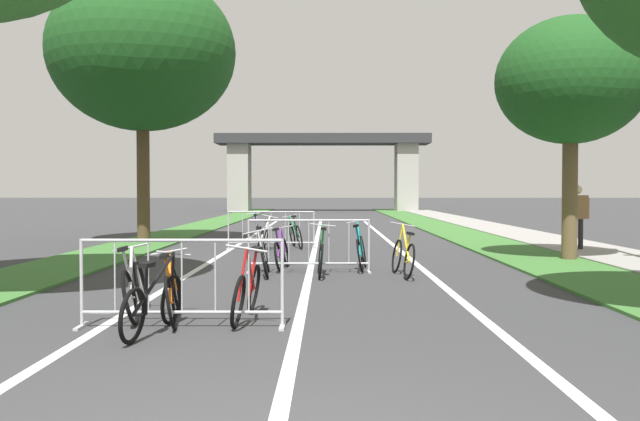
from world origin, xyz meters
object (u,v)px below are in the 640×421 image
object	(u,v)px
tree_left_oak_mid	(142,52)
bicycle_teal_4	(361,251)
bicycle_silver_0	(264,257)
bicycle_green_11	(321,256)
crowd_barrier_second	(309,246)
bicycle_green_1	(295,235)
bicycle_yellow_7	(403,256)
bicycle_white_8	(264,237)
crowd_barrier_third	(271,230)
bicycle_red_2	(247,291)
crowd_barrier_nearest	(182,283)
pedestrian_waiting	(577,211)
bicycle_blue_6	(259,235)
bicycle_silver_10	(135,289)
tree_right_pine_far	(571,82)
bicycle_orange_9	(173,293)
bicycle_black_5	(154,304)
bicycle_purple_3	(282,253)

from	to	relation	value
tree_left_oak_mid	bicycle_teal_4	xyz separation A→B (m)	(6.35, -7.16, -5.46)
bicycle_silver_0	bicycle_green_11	distance (m)	1.08
crowd_barrier_second	bicycle_teal_4	bearing A→B (deg)	22.95
bicycle_green_1	bicycle_teal_4	xyz separation A→B (m)	(1.59, -5.36, 0.01)
bicycle_yellow_7	bicycle_white_8	bearing A→B (deg)	113.38
crowd_barrier_third	bicycle_red_2	xyz separation A→B (m)	(0.55, -10.38, -0.16)
crowd_barrier_third	bicycle_silver_0	bearing A→B (deg)	-86.54
crowd_barrier_nearest	bicycle_green_1	size ratio (longest dim) A/B	1.40
bicycle_silver_0	pedestrian_waiting	size ratio (longest dim) A/B	0.96
bicycle_blue_6	bicycle_silver_10	world-z (taller)	bicycle_blue_6
tree_right_pine_far	bicycle_green_11	xyz separation A→B (m)	(-5.68, -2.84, -3.72)
bicycle_green_1	bicycle_orange_9	size ratio (longest dim) A/B	1.03
bicycle_silver_10	bicycle_white_8	bearing A→B (deg)	77.80
crowd_barrier_nearest	bicycle_orange_9	world-z (taller)	crowd_barrier_nearest
crowd_barrier_nearest	bicycle_teal_4	bearing A→B (deg)	67.75
bicycle_yellow_7	bicycle_green_11	xyz separation A→B (m)	(-1.55, 0.03, -0.00)
bicycle_red_2	bicycle_blue_6	xyz separation A→B (m)	(-0.93, 10.74, 0.01)
crowd_barrier_second	bicycle_silver_0	size ratio (longest dim) A/B	1.45
bicycle_white_8	bicycle_black_5	bearing A→B (deg)	-88.39
crowd_barrier_third	bicycle_white_8	distance (m)	0.53
tree_right_pine_far	bicycle_green_1	bearing A→B (deg)	151.39
bicycle_red_2	bicycle_teal_4	bearing A→B (deg)	-103.87
tree_left_oak_mid	bicycle_yellow_7	bearing A→B (deg)	-49.09
bicycle_silver_10	crowd_barrier_nearest	bearing A→B (deg)	-47.10
crowd_barrier_nearest	crowd_barrier_second	world-z (taller)	same
bicycle_black_5	bicycle_blue_6	xyz separation A→B (m)	(0.02, 11.60, 0.03)
bicycle_blue_6	bicycle_green_11	distance (m)	6.60
crowd_barrier_third	bicycle_blue_6	size ratio (longest dim) A/B	1.48
bicycle_blue_6	bicycle_green_11	bearing A→B (deg)	-79.24
bicycle_red_2	bicycle_silver_10	xyz separation A→B (m)	(-1.43, 0.09, 0.01)
bicycle_orange_9	bicycle_silver_10	bearing A→B (deg)	147.13
bicycle_blue_6	bicycle_yellow_7	size ratio (longest dim) A/B	0.95
crowd_barrier_second	bicycle_blue_6	xyz separation A→B (m)	(-1.57, 5.79, -0.15)
bicycle_blue_6	bicycle_silver_10	size ratio (longest dim) A/B	0.96
bicycle_silver_10	bicycle_purple_3	bearing A→B (deg)	66.42
bicycle_white_8	bicycle_orange_9	xyz separation A→B (m)	(-0.19, -10.04, 0.01)
crowd_barrier_nearest	bicycle_silver_10	bearing A→B (deg)	140.91
tree_right_pine_far	bicycle_yellow_7	bearing A→B (deg)	-145.18
bicycle_green_11	bicycle_yellow_7	bearing A→B (deg)	-2.49
tree_left_oak_mid	bicycle_purple_3	world-z (taller)	tree_left_oak_mid
crowd_barrier_second	bicycle_teal_4	world-z (taller)	crowd_barrier_second
crowd_barrier_nearest	bicycle_red_2	world-z (taller)	crowd_barrier_nearest
bicycle_teal_4	bicycle_green_11	world-z (taller)	bicycle_teal_4
pedestrian_waiting	crowd_barrier_third	bearing A→B (deg)	172.46
crowd_barrier_third	pedestrian_waiting	size ratio (longest dim) A/B	1.38
crowd_barrier_second	crowd_barrier_third	world-z (taller)	same
bicycle_black_5	bicycle_yellow_7	distance (m)	6.22
bicycle_purple_3	bicycle_yellow_7	size ratio (longest dim) A/B	0.93
crowd_barrier_third	bicycle_orange_9	bearing A→B (deg)	-91.91
crowd_barrier_second	bicycle_purple_3	xyz separation A→B (m)	(-0.57, 0.52, -0.18)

